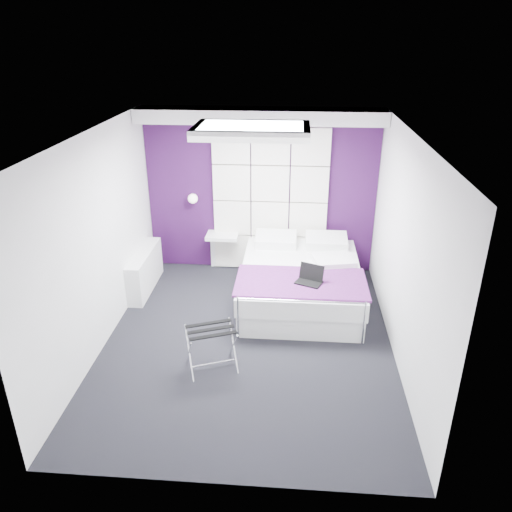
{
  "coord_description": "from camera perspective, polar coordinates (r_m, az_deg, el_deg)",
  "views": [
    {
      "loc": [
        0.52,
        -5.3,
        3.62
      ],
      "look_at": [
        0.07,
        0.35,
        1.04
      ],
      "focal_mm": 35.0,
      "sensor_mm": 36.0,
      "label": 1
    }
  ],
  "objects": [
    {
      "name": "floor",
      "position": [
        6.44,
        -0.88,
        -9.71
      ],
      "size": [
        4.4,
        4.4,
        0.0
      ],
      "primitive_type": "plane",
      "color": "black",
      "rests_on": "ground"
    },
    {
      "name": "ceiling",
      "position": [
        5.43,
        -1.06,
        13.64
      ],
      "size": [
        4.4,
        4.4,
        0.0
      ],
      "primitive_type": "plane",
      "rotation": [
        3.14,
        0.0,
        0.0
      ],
      "color": "white",
      "rests_on": "wall_back"
    },
    {
      "name": "wall_back",
      "position": [
        7.87,
        0.56,
        7.35
      ],
      "size": [
        3.6,
        0.0,
        3.6
      ],
      "primitive_type": "plane",
      "rotation": [
        1.57,
        0.0,
        0.0
      ],
      "color": "white",
      "rests_on": "floor"
    },
    {
      "name": "wall_left",
      "position": [
        6.24,
        -17.66,
        1.43
      ],
      "size": [
        0.0,
        4.4,
        4.4
      ],
      "primitive_type": "plane",
      "rotation": [
        1.57,
        0.0,
        1.57
      ],
      "color": "white",
      "rests_on": "floor"
    },
    {
      "name": "wall_right",
      "position": [
        5.93,
        16.63,
        0.36
      ],
      "size": [
        0.0,
        4.4,
        4.4
      ],
      "primitive_type": "plane",
      "rotation": [
        1.57,
        0.0,
        -1.57
      ],
      "color": "white",
      "rests_on": "floor"
    },
    {
      "name": "accent_wall",
      "position": [
        7.86,
        0.56,
        7.33
      ],
      "size": [
        3.58,
        0.02,
        2.58
      ],
      "primitive_type": "cube",
      "color": "#2F0D39",
      "rests_on": "wall_back"
    },
    {
      "name": "soffit",
      "position": [
        7.36,
        0.46,
        15.73
      ],
      "size": [
        3.58,
        0.5,
        0.2
      ],
      "primitive_type": "cube",
      "color": "white",
      "rests_on": "wall_back"
    },
    {
      "name": "headboard",
      "position": [
        7.85,
        1.63,
        6.28
      ],
      "size": [
        1.8,
        0.08,
        2.3
      ],
      "primitive_type": null,
      "color": "white",
      "rests_on": "wall_back"
    },
    {
      "name": "skylight",
      "position": [
        6.02,
        -0.49,
        14.25
      ],
      "size": [
        1.36,
        0.86,
        0.12
      ],
      "primitive_type": null,
      "color": "white",
      "rests_on": "ceiling"
    },
    {
      "name": "wall_lamp",
      "position": [
        7.9,
        -7.18,
        6.62
      ],
      "size": [
        0.15,
        0.15,
        0.15
      ],
      "primitive_type": "sphere",
      "color": "white",
      "rests_on": "wall_back"
    },
    {
      "name": "radiator",
      "position": [
        7.71,
        -12.58,
        -1.63
      ],
      "size": [
        0.22,
        1.2,
        0.6
      ],
      "primitive_type": "cube",
      "color": "white",
      "rests_on": "floor"
    },
    {
      "name": "bed",
      "position": [
        7.21,
        5.08,
        -2.95
      ],
      "size": [
        1.73,
        2.09,
        0.73
      ],
      "color": "white",
      "rests_on": "floor"
    },
    {
      "name": "nightstand",
      "position": [
        7.99,
        -3.84,
        2.36
      ],
      "size": [
        0.5,
        0.39,
        0.06
      ],
      "primitive_type": "cube",
      "color": "white",
      "rests_on": "wall_back"
    },
    {
      "name": "luggage_rack",
      "position": [
        5.87,
        -5.09,
        -10.48
      ],
      "size": [
        0.54,
        0.4,
        0.53
      ],
      "rotation": [
        0.0,
        0.0,
        0.37
      ],
      "color": "silver",
      "rests_on": "floor"
    },
    {
      "name": "laptop",
      "position": [
        6.59,
        6.06,
        -2.49
      ],
      "size": [
        0.33,
        0.24,
        0.24
      ],
      "rotation": [
        0.0,
        0.0,
        -0.41
      ],
      "color": "black",
      "rests_on": "bed"
    }
  ]
}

